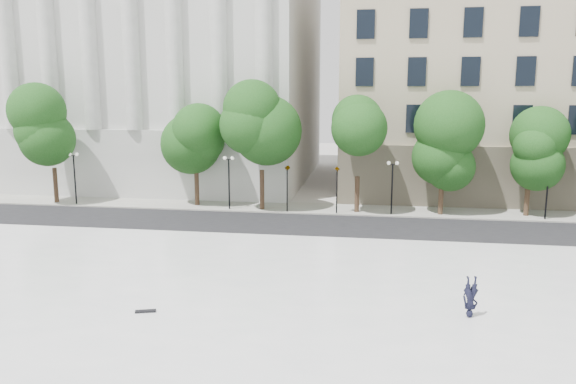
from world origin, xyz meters
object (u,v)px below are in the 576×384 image
object	(u,v)px
traffic_light_east	(337,167)
skateboard	(145,311)
person_lying	(470,311)
traffic_light_west	(287,166)

from	to	relation	value
traffic_light_east	skateboard	distance (m)	22.39
traffic_light_east	skateboard	xyz separation A→B (m)	(-6.32, -21.24, -3.17)
traffic_light_east	person_lying	size ratio (longest dim) A/B	2.51
traffic_light_west	skateboard	distance (m)	21.62
person_lying	skateboard	xyz separation A→B (m)	(-12.92, -1.51, -0.19)
traffic_light_west	person_lying	xyz separation A→B (m)	(10.39, -19.73, -2.96)
traffic_light_east	person_lying	distance (m)	21.02
traffic_light_west	person_lying	size ratio (longest dim) A/B	2.50
person_lying	skateboard	bearing A→B (deg)	178.37
traffic_light_east	skateboard	bearing A→B (deg)	-106.56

